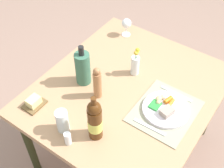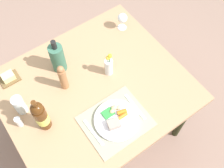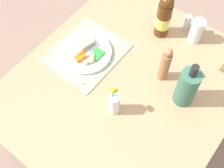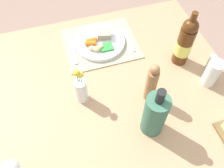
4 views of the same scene
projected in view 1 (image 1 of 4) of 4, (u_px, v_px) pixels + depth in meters
name	position (u px, v px, depth m)	size (l,w,h in m)	color
ground_plane	(124.00, 150.00, 2.42)	(8.00, 8.00, 0.00)	gray
dining_table	(127.00, 96.00, 1.94)	(1.20, 1.05, 0.73)	tan
placemat	(165.00, 111.00, 1.76)	(0.40, 0.34, 0.01)	#9C9B80
dinner_plate	(166.00, 109.00, 1.76)	(0.28, 0.28, 0.06)	silver
fork	(149.00, 127.00, 1.68)	(0.02, 0.20, 0.01)	silver
knife	(176.00, 94.00, 1.85)	(0.02, 0.21, 0.01)	silver
flower_vase	(135.00, 64.00, 1.93)	(0.06, 0.06, 0.21)	silver
wine_bottle	(95.00, 120.00, 1.56)	(0.08, 0.08, 0.31)	#4F2A0F
cooler_bottle	(83.00, 68.00, 1.85)	(0.10, 0.10, 0.28)	#3A6952
salt_shaker	(68.00, 138.00, 1.59)	(0.04, 0.04, 0.08)	white
pepper_mill	(97.00, 83.00, 1.77)	(0.05, 0.05, 0.23)	#A26B43
butter_dish	(34.00, 103.00, 1.78)	(0.13, 0.10, 0.06)	brown
water_tumbler	(63.00, 122.00, 1.64)	(0.07, 0.07, 0.15)	silver
wine_glass	(126.00, 24.00, 2.21)	(0.07, 0.07, 0.14)	white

